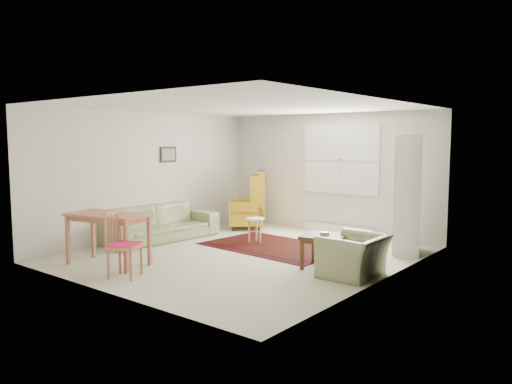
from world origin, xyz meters
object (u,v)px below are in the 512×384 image
Objects in this scene: sofa at (160,216)px; armchair at (354,252)px; wingback_chair at (246,199)px; desk at (108,239)px; coffee_table at (324,251)px; stool at (255,230)px; desk_chair at (125,244)px; cabinet at (408,194)px.

sofa is 2.50× the size of armchair.
desk is (0.34, -3.79, -0.24)m from wingback_chair.
stool is at bearing 157.90° from coffee_table.
desk_chair reaches higher than desk.
sofa is 4.88× the size of stool.
sofa is 1.78× the size of wingback_chair.
cabinet reaches higher than stool.
wingback_chair is at bearing 95.06° from desk.
wingback_chair reaches higher than desk_chair.
cabinet is at bearing 20.30° from stool.
wingback_chair is 2.73× the size of stool.
wingback_chair is at bearing -119.46° from armchair.
armchair is at bearing 28.24° from desk.
armchair is 0.97× the size of desk_chair.
desk_chair reaches higher than stool.
coffee_table is 0.31× the size of cabinet.
armchair is 2.77m from stool.
desk is 0.86m from desk_chair.
desk is at bearing -62.56° from armchair.
stool is (-2.01, 0.82, -0.02)m from coffee_table.
armchair is 0.61m from coffee_table.
sofa is 1.81× the size of desk.
desk is at bearing -153.94° from cabinet.
coffee_table is 2.02m from cabinet.
sofa is 3.68× the size of coffee_table.
desk reaches higher than coffee_table.
coffee_table is (3.61, 0.16, -0.21)m from sofa.
desk is (-2.74, -1.94, 0.15)m from coffee_table.
desk is 1.34× the size of desk_chair.
wingback_chair is 3.61m from coffee_table.
sofa is 1.98m from desk.
desk_chair is (0.80, -0.29, 0.07)m from desk.
desk_chair reaches higher than sofa.
coffee_table is 3.36m from desk.
armchair is 4.18m from wingback_chair.
cabinet is (0.58, 1.77, 0.76)m from coffee_table.
sofa is at bearing 115.81° from desk.
wingback_chair is (0.53, 2.00, 0.18)m from sofa.
wingback_chair is at bearing -10.92° from sofa.
wingback_chair is 0.64× the size of cabinet.
desk_chair is (-1.94, -2.23, 0.22)m from coffee_table.
sofa is 4.65m from cabinet.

